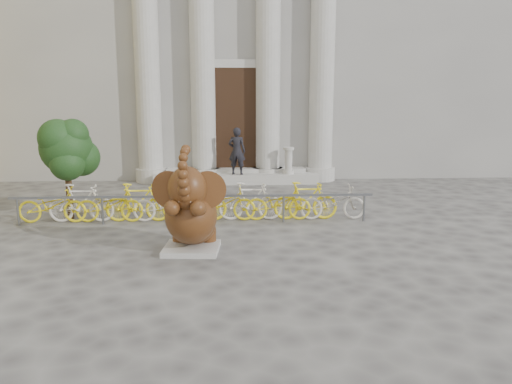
{
  "coord_description": "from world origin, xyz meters",
  "views": [
    {
      "loc": [
        -0.18,
        -8.98,
        3.2
      ],
      "look_at": [
        0.36,
        1.82,
        1.1
      ],
      "focal_mm": 35.0,
      "sensor_mm": 36.0,
      "label": 1
    }
  ],
  "objects_px": {
    "elephant_statue": "(191,213)",
    "tree": "(67,150)",
    "bike_rack": "(194,202)",
    "pedestrian": "(237,151)"
  },
  "relations": [
    {
      "from": "tree",
      "to": "pedestrian",
      "type": "xyz_separation_m",
      "value": [
        4.42,
        5.03,
        -0.61
      ]
    },
    {
      "from": "bike_rack",
      "to": "pedestrian",
      "type": "xyz_separation_m",
      "value": [
        1.17,
        5.4,
        0.72
      ]
    },
    {
      "from": "elephant_statue",
      "to": "pedestrian",
      "type": "relative_size",
      "value": 1.32
    },
    {
      "from": "elephant_statue",
      "to": "bike_rack",
      "type": "distance_m",
      "value": 2.64
    },
    {
      "from": "elephant_statue",
      "to": "tree",
      "type": "bearing_deg",
      "value": 142.78
    },
    {
      "from": "pedestrian",
      "to": "bike_rack",
      "type": "bearing_deg",
      "value": 89.1
    },
    {
      "from": "bike_rack",
      "to": "pedestrian",
      "type": "height_order",
      "value": "pedestrian"
    },
    {
      "from": "elephant_statue",
      "to": "bike_rack",
      "type": "bearing_deg",
      "value": 96.88
    },
    {
      "from": "bike_rack",
      "to": "tree",
      "type": "bearing_deg",
      "value": 173.48
    },
    {
      "from": "elephant_statue",
      "to": "tree",
      "type": "xyz_separation_m",
      "value": [
        -3.37,
        2.99,
        1.01
      ]
    }
  ]
}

